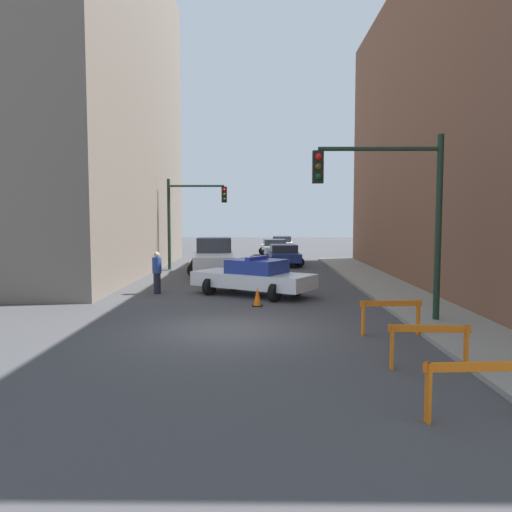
{
  "coord_description": "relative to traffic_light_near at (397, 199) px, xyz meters",
  "views": [
    {
      "loc": [
        0.91,
        -13.17,
        3.04
      ],
      "look_at": [
        0.7,
        7.62,
        1.4
      ],
      "focal_mm": 35.0,
      "sensor_mm": 36.0,
      "label": 1
    }
  ],
  "objects": [
    {
      "name": "barrier_back",
      "position": [
        -0.49,
        -1.45,
        -2.91
      ],
      "size": [
        1.6,
        0.27,
        0.9
      ],
      "rotation": [
        0.0,
        0.0,
        0.08
      ],
      "color": "orange",
      "rests_on": "ground_plane"
    },
    {
      "name": "white_truck",
      "position": [
        -6.33,
        12.4,
        -2.62
      ],
      "size": [
        2.95,
        5.56,
        1.9
      ],
      "rotation": [
        0.0,
        0.0,
        0.09
      ],
      "color": "silver",
      "rests_on": "ground_plane"
    },
    {
      "name": "traffic_cone",
      "position": [
        -3.94,
        2.71,
        -3.21
      ],
      "size": [
        0.36,
        0.36,
        0.66
      ],
      "color": "black",
      "rests_on": "ground_plane"
    },
    {
      "name": "parked_car_mid",
      "position": [
        -2.79,
        24.15,
        -2.86
      ],
      "size": [
        2.44,
        4.4,
        1.31
      ],
      "rotation": [
        0.0,
        0.0,
        0.06
      ],
      "color": "silver",
      "rests_on": "ground_plane"
    },
    {
      "name": "traffic_light_near",
      "position": [
        0.0,
        0.0,
        0.0
      ],
      "size": [
        3.64,
        0.35,
        5.2
      ],
      "color": "black",
      "rests_on": "sidewalk_right"
    },
    {
      "name": "police_car",
      "position": [
        -4.09,
        5.05,
        -2.81
      ],
      "size": [
        4.98,
        4.02,
        1.52
      ],
      "rotation": [
        0.0,
        0.0,
        1.03
      ],
      "color": "white",
      "rests_on": "ground_plane"
    },
    {
      "name": "barrier_front",
      "position": [
        -0.64,
        -6.84,
        -2.91
      ],
      "size": [
        1.6,
        0.26,
        0.9
      ],
      "rotation": [
        0.0,
        0.0,
        0.07
      ],
      "color": "orange",
      "rests_on": "ground_plane"
    },
    {
      "name": "ground_plane",
      "position": [
        -4.73,
        -0.9,
        -3.53
      ],
      "size": [
        120.0,
        120.0,
        0.0
      ],
      "primitive_type": "plane",
      "color": "#424244"
    },
    {
      "name": "building_corner_left",
      "position": [
        -16.73,
        13.1,
        5.46
      ],
      "size": [
        14.0,
        20.0,
        17.98
      ],
      "color": "#6B6056",
      "rests_on": "ground_plane"
    },
    {
      "name": "traffic_light_far",
      "position": [
        -8.03,
        14.68,
        -0.13
      ],
      "size": [
        3.44,
        0.35,
        5.2
      ],
      "color": "black",
      "rests_on": "ground_plane"
    },
    {
      "name": "parked_car_near",
      "position": [
        -2.41,
        17.06,
        -2.86
      ],
      "size": [
        2.42,
        4.39,
        1.31
      ],
      "rotation": [
        0.0,
        0.0,
        0.05
      ],
      "color": "navy",
      "rests_on": "ground_plane"
    },
    {
      "name": "parked_car_far",
      "position": [
        -1.96,
        30.29,
        -2.86
      ],
      "size": [
        2.34,
        4.34,
        1.31
      ],
      "rotation": [
        0.0,
        0.0,
        -0.02
      ],
      "color": "silver",
      "rests_on": "ground_plane"
    },
    {
      "name": "pedestrian_crossing",
      "position": [
        -7.92,
        5.42,
        -2.67
      ],
      "size": [
        0.38,
        0.38,
        1.66
      ],
      "rotation": [
        0.0,
        0.0,
        0.05
      ],
      "color": "black",
      "rests_on": "ground_plane"
    },
    {
      "name": "barrier_mid",
      "position": [
        -0.49,
        -4.33,
        -2.91
      ],
      "size": [
        1.6,
        0.26,
        0.9
      ],
      "rotation": [
        0.0,
        0.0,
        -0.07
      ],
      "color": "orange",
      "rests_on": "ground_plane"
    },
    {
      "name": "sidewalk_right",
      "position": [
        1.47,
        -0.9,
        -3.47
      ],
      "size": [
        2.4,
        44.0,
        0.12
      ],
      "color": "gray",
      "rests_on": "ground_plane"
    }
  ]
}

